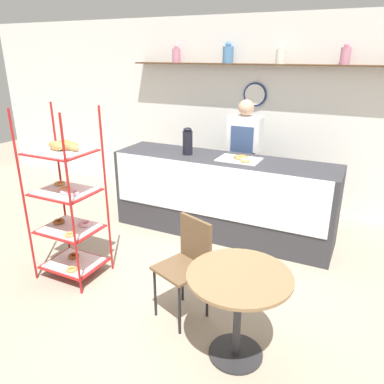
{
  "coord_description": "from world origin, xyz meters",
  "views": [
    {
      "loc": [
        1.59,
        -2.79,
        2.21
      ],
      "look_at": [
        0.0,
        0.47,
        0.85
      ],
      "focal_mm": 35.0,
      "sensor_mm": 36.0,
      "label": 1
    }
  ],
  "objects_px": {
    "coffee_carafe": "(188,141)",
    "donut_tray_counter": "(240,159)",
    "cafe_chair": "(188,258)",
    "cafe_table": "(239,295)",
    "person_worker": "(244,156)",
    "pastry_rack": "(67,199)"
  },
  "relations": [
    {
      "from": "coffee_carafe",
      "to": "donut_tray_counter",
      "type": "relative_size",
      "value": 0.68
    },
    {
      "from": "cafe_chair",
      "to": "cafe_table",
      "type": "bearing_deg",
      "value": -7.55
    },
    {
      "from": "cafe_table",
      "to": "coffee_carafe",
      "type": "height_order",
      "value": "coffee_carafe"
    },
    {
      "from": "person_worker",
      "to": "cafe_table",
      "type": "relative_size",
      "value": 2.14
    },
    {
      "from": "person_worker",
      "to": "donut_tray_counter",
      "type": "height_order",
      "value": "person_worker"
    },
    {
      "from": "pastry_rack",
      "to": "donut_tray_counter",
      "type": "relative_size",
      "value": 3.5
    },
    {
      "from": "cafe_chair",
      "to": "donut_tray_counter",
      "type": "xyz_separation_m",
      "value": [
        -0.11,
        1.61,
        0.47
      ]
    },
    {
      "from": "pastry_rack",
      "to": "cafe_table",
      "type": "xyz_separation_m",
      "value": [
        1.92,
        -0.34,
        -0.3
      ]
    },
    {
      "from": "cafe_table",
      "to": "coffee_carafe",
      "type": "relative_size",
      "value": 2.25
    },
    {
      "from": "person_worker",
      "to": "cafe_chair",
      "type": "bearing_deg",
      "value": -83.22
    },
    {
      "from": "pastry_rack",
      "to": "person_worker",
      "type": "xyz_separation_m",
      "value": [
        1.09,
        2.18,
        0.05
      ]
    },
    {
      "from": "person_worker",
      "to": "cafe_table",
      "type": "xyz_separation_m",
      "value": [
        0.83,
        -2.52,
        -0.35
      ]
    },
    {
      "from": "cafe_chair",
      "to": "donut_tray_counter",
      "type": "height_order",
      "value": "donut_tray_counter"
    },
    {
      "from": "cafe_table",
      "to": "coffee_carafe",
      "type": "distance_m",
      "value": 2.4
    },
    {
      "from": "person_worker",
      "to": "donut_tray_counter",
      "type": "bearing_deg",
      "value": -75.92
    },
    {
      "from": "pastry_rack",
      "to": "donut_tray_counter",
      "type": "xyz_separation_m",
      "value": [
        1.24,
        1.57,
        0.18
      ]
    },
    {
      "from": "cafe_table",
      "to": "person_worker",
      "type": "bearing_deg",
      "value": 108.18
    },
    {
      "from": "pastry_rack",
      "to": "cafe_table",
      "type": "bearing_deg",
      "value": -10.03
    },
    {
      "from": "pastry_rack",
      "to": "coffee_carafe",
      "type": "bearing_deg",
      "value": 70.12
    },
    {
      "from": "cafe_chair",
      "to": "person_worker",
      "type": "bearing_deg",
      "value": 117.35
    },
    {
      "from": "pastry_rack",
      "to": "cafe_chair",
      "type": "bearing_deg",
      "value": -1.61
    },
    {
      "from": "pastry_rack",
      "to": "person_worker",
      "type": "distance_m",
      "value": 2.44
    }
  ]
}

